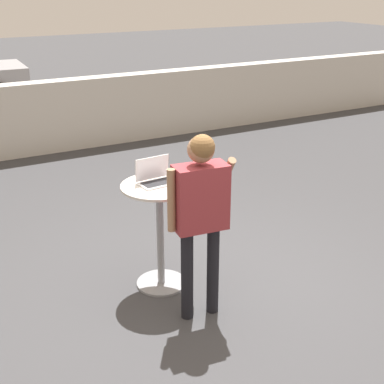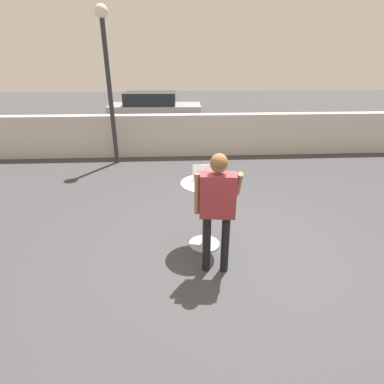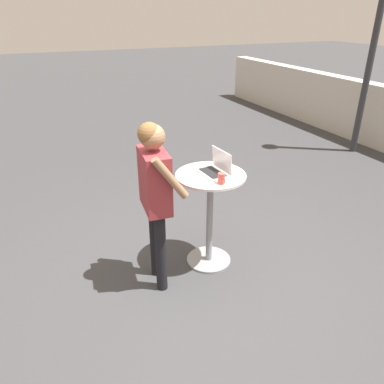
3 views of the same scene
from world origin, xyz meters
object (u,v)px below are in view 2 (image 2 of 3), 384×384
at_px(coffee_mug, 222,179).
at_px(street_lamp, 107,66).
at_px(parked_car_near_street, 154,109).
at_px(laptop, 205,178).
at_px(cafe_table, 205,206).
at_px(standing_person, 218,199).

relative_size(coffee_mug, street_lamp, 0.03).
distance_m(parked_car_near_street, street_lamp, 5.45).
distance_m(coffee_mug, parked_car_near_street, 9.50).
bearing_deg(parked_car_near_street, street_lamp, -99.12).
bearing_deg(laptop, cafe_table, -86.69).
bearing_deg(parked_car_near_street, cafe_table, -82.18).
distance_m(cafe_table, coffee_mug, 0.50).
distance_m(cafe_table, parked_car_near_street, 9.45).
bearing_deg(street_lamp, coffee_mug, -61.44).
height_order(laptop, standing_person, standing_person).
distance_m(laptop, standing_person, 0.70).
distance_m(standing_person, street_lamp, 5.59).
bearing_deg(parked_car_near_street, laptop, -82.15).
xyz_separation_m(cafe_table, laptop, (-0.00, 0.06, 0.44)).
relative_size(laptop, street_lamp, 0.09).
relative_size(coffee_mug, standing_person, 0.06).
bearing_deg(coffee_mug, parked_car_near_street, 99.26).
xyz_separation_m(laptop, parked_car_near_street, (-1.28, 9.31, -0.39)).
bearing_deg(laptop, standing_person, -82.19).
height_order(laptop, street_lamp, street_lamp).
height_order(parked_car_near_street, street_lamp, street_lamp).
bearing_deg(cafe_table, standing_person, -81.77).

